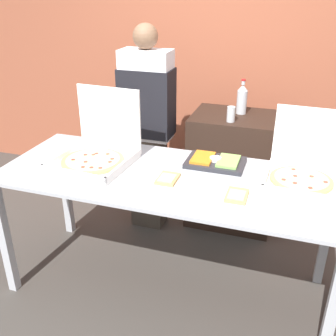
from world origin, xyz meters
TOP-DOWN VIEW (x-y plane):
  - ground_plane at (0.00, 0.00)m, footprint 16.00×16.00m
  - brick_wall_behind at (0.00, 1.70)m, footprint 10.00×0.06m
  - buffet_table at (0.00, 0.00)m, footprint 2.19×0.87m
  - pizza_box_near_right at (-0.52, 0.05)m, footprint 0.51×0.53m
  - pizza_box_near_left at (0.81, 0.19)m, footprint 0.44×0.46m
  - paper_plate_front_center at (0.47, -0.16)m, footprint 0.22×0.22m
  - paper_plate_front_right at (0.02, -0.08)m, footprint 0.23×0.23m
  - veggie_tray at (0.25, 0.25)m, footprint 0.39×0.26m
  - sideboard_podium at (0.27, 1.04)m, footprint 0.75×0.56m
  - soda_bottle at (0.29, 1.11)m, footprint 0.09×0.09m
  - soda_can_silver at (0.24, 0.87)m, footprint 0.07×0.07m
  - person_server_vest at (-0.42, 0.74)m, footprint 0.42×0.24m

SIDE VIEW (x-z plane):
  - ground_plane at x=0.00m, z-range 0.00..0.00m
  - sideboard_podium at x=0.27m, z-range 0.00..1.01m
  - buffet_table at x=0.00m, z-range 0.34..1.24m
  - paper_plate_front_right at x=0.02m, z-range 0.90..0.93m
  - paper_plate_front_center at x=0.47m, z-range 0.90..0.93m
  - veggie_tray at x=0.25m, z-range 0.90..0.95m
  - pizza_box_near_left at x=0.81m, z-range 0.76..1.19m
  - pizza_box_near_right at x=-0.52m, z-range 0.75..1.22m
  - person_server_vest at x=-0.42m, z-range 0.11..1.86m
  - soda_can_silver at x=0.24m, z-range 1.01..1.13m
  - soda_bottle at x=0.29m, z-range 0.99..1.28m
  - brick_wall_behind at x=0.00m, z-range 0.00..2.80m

